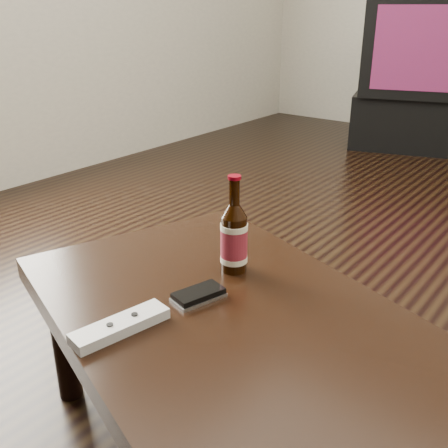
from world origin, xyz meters
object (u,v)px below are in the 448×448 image
Objects in this scene: beer_bottle at (234,238)px; phone at (198,295)px; tv at (432,46)px; coffee_table at (242,345)px; tv_stand at (421,122)px; remote at (120,326)px.

phone is at bearing -82.61° from beer_bottle.
coffee_table is at bearing -95.94° from tv.
beer_bottle reaches higher than tv_stand.
beer_bottle is at bearing 131.19° from coffee_table.
phone is at bearing 173.02° from coffee_table.
beer_bottle is at bearing 113.25° from phone.
tv is at bearing 102.09° from coffee_table.
tv reaches higher than beer_bottle.
tv reaches higher than remote.
beer_bottle is 1.15× the size of remote.
remote is at bearing -99.35° from tv.
remote is (0.52, -3.43, 0.23)m from tv_stand.
remote is (0.52, -3.43, -0.31)m from tv.
coffee_table is at bearing 8.88° from phone.
tv_stand is 7.80× the size of phone.
tv_stand is 4.76× the size of remote.
beer_bottle is (0.55, -3.08, 0.30)m from tv_stand.
beer_bottle reaches higher than coffee_table.
beer_bottle is (-0.15, 0.17, 0.14)m from coffee_table.
tv is at bearing 100.04° from beer_bottle.
beer_bottle is at bearing -97.98° from tv_stand.
tv_stand is 3.33m from coffee_table.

